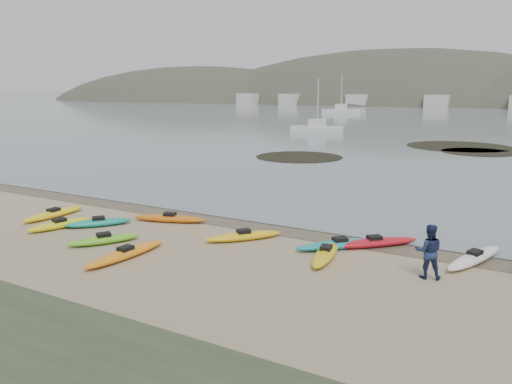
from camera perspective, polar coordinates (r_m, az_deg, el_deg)
The scene contains 6 objects.
ground at distance 23.82m, azimuth 0.00°, elevation -3.53°, with size 600.00×600.00×0.00m, color tan.
wet_sand at distance 23.57m, azimuth -0.36°, elevation -3.69°, with size 60.00×60.00×0.00m, color brown.
kayaks at distance 21.21m, azimuth -4.77°, elevation -5.05°, with size 20.31×9.87×0.34m.
person_east at distance 17.81m, azimuth 19.13°, elevation -6.42°, with size 0.91×0.71×1.88m, color navy.
kelp_mats at distance 53.79m, azimuth 18.58°, elevation 4.54°, with size 21.51×25.59×0.04m.
moored_boats at distance 100.40m, azimuth 25.83°, elevation 7.41°, with size 89.41×83.18×1.27m.
Camera 1 is at (11.31, -19.99, 6.33)m, focal length 35.00 mm.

